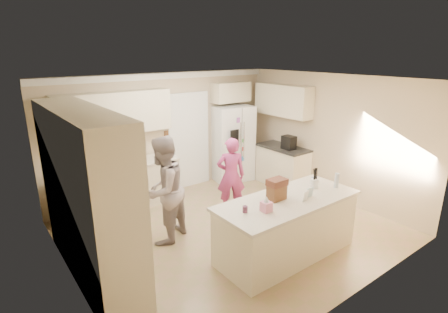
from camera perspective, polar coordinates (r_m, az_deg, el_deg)
floor at (r=6.31m, az=1.22°, el=-11.93°), size 5.20×4.60×0.02m
ceiling at (r=5.54m, az=1.39°, el=12.53°), size 5.20×4.60×0.02m
wall_back at (r=7.67m, az=-9.49°, el=3.64°), size 5.20×0.02×2.60m
wall_front at (r=4.35m, az=20.74°, el=-7.79°), size 5.20×0.02×2.60m
wall_left at (r=4.73m, az=-24.48°, el=-6.20°), size 0.02×4.60×2.60m
wall_right at (r=7.63m, az=16.87°, el=3.07°), size 0.02×4.60×2.60m
crown_back at (r=7.44m, az=-9.77°, el=12.82°), size 5.20×0.08×0.12m
pantry_bank at (r=5.02m, az=-21.41°, el=-6.05°), size 0.60×2.60×2.35m
back_base_cab at (r=7.21m, az=-16.10°, el=-4.86°), size 2.20×0.60×0.88m
back_countertop at (r=7.05m, az=-16.38°, el=-1.41°), size 2.24×0.63×0.04m
back_upper_cab at (r=6.94m, az=-17.47°, el=6.75°), size 2.20×0.35×0.80m
doorway_opening at (r=7.97m, az=-5.81°, el=2.43°), size 0.90×0.06×2.10m
doorway_casing at (r=7.94m, az=-5.68°, el=2.38°), size 1.02×0.03×2.22m
wall_frame_upper at (r=7.59m, az=-9.31°, el=5.44°), size 0.15×0.02×0.20m
wall_frame_lower at (r=7.65m, az=-9.21°, el=3.46°), size 0.15×0.02×0.20m
refrigerator at (r=8.37m, az=1.34°, el=2.17°), size 1.01×0.85×1.80m
fridge_seam at (r=8.11m, az=2.89°, el=1.66°), size 0.02×0.02×1.78m
fridge_dispenser at (r=7.90m, az=1.74°, el=3.14°), size 0.22×0.03×0.35m
fridge_handle_l at (r=8.03m, az=2.71°, el=2.61°), size 0.02×0.02×0.85m
fridge_handle_r at (r=8.09m, az=3.25°, el=2.72°), size 0.02×0.02×0.85m
over_fridge_cab at (r=8.27m, az=1.16°, el=10.45°), size 0.95×0.35×0.45m
right_base_cab at (r=8.25m, az=9.51°, el=-1.64°), size 0.60×1.20×0.88m
right_countertop at (r=8.11m, az=9.62°, el=1.43°), size 0.63×1.24×0.04m
right_upper_cab at (r=8.13m, az=9.62°, el=9.04°), size 0.35×1.50×0.70m
coffee_maker at (r=7.90m, az=10.53°, el=2.26°), size 0.22×0.28×0.30m
island_base at (r=5.51m, az=10.18°, el=-11.46°), size 2.20×0.90×0.88m
island_top at (r=5.31m, az=10.44°, el=-7.08°), size 2.28×0.96×0.05m
utensil_crock at (r=5.77m, az=14.53°, el=-4.31°), size 0.13×0.13×0.15m
tissue_box at (r=4.84m, az=6.90°, el=-8.12°), size 0.13×0.13×0.14m
tissue_plume at (r=4.80m, az=6.95°, el=-6.93°), size 0.08×0.08×0.08m
dollhouse_body at (r=5.22m, az=8.58°, el=-5.82°), size 0.26×0.18×0.22m
dollhouse_roof at (r=5.16m, az=8.66°, el=-4.18°), size 0.28×0.20×0.10m
jam_jar at (r=4.80m, az=3.46°, el=-8.59°), size 0.07×0.07×0.09m
greeting_card_a at (r=5.26m, az=13.22°, el=-6.28°), size 0.12×0.06×0.16m
greeting_card_b at (r=5.39m, az=13.85°, el=-5.71°), size 0.12×0.05×0.16m
water_bottle at (r=5.87m, az=17.92°, el=-3.75°), size 0.07×0.07×0.24m
shaker_salt at (r=6.00m, az=14.27°, el=-3.75°), size 0.05×0.05×0.09m
shaker_pepper at (r=6.05m, az=14.69°, el=-3.60°), size 0.05×0.05×0.09m
teen_boy at (r=5.70m, az=-9.88°, el=-5.46°), size 1.08×1.00×1.78m
teen_girl at (r=6.67m, az=1.14°, el=-3.14°), size 0.65×0.58×1.49m
fridge_magnets at (r=8.10m, az=2.93°, el=1.65°), size 0.76×0.02×1.44m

